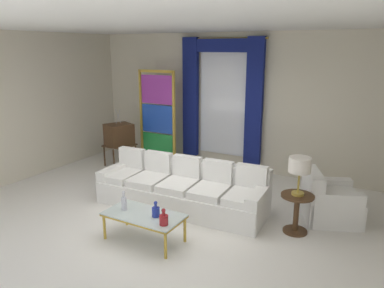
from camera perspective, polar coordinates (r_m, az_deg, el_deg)
The scene contains 16 objects.
ground_plane at distance 6.03m, azimuth -4.26°, elevation -11.63°, with size 16.00×16.00×0.00m, color white.
wall_rear at distance 8.21m, azimuth 7.47°, elevation 6.39°, with size 8.00×0.12×3.00m, color beige.
wall_left at distance 8.48m, azimuth -23.29°, elevation 5.58°, with size 0.12×7.00×3.00m, color beige.
ceiling_slab at distance 6.10m, azimuth -0.46°, elevation 17.99°, with size 8.00×7.60×0.04m, color white.
curtained_window at distance 8.18m, azimuth 4.59°, elevation 8.14°, with size 2.00×0.17×2.70m.
couch_white_long at distance 6.38m, azimuth -1.41°, elevation -7.06°, with size 2.96×1.08×0.86m.
coffee_table at distance 5.31m, azimuth -7.48°, elevation -11.09°, with size 1.13×0.58×0.41m.
bottle_blue_decanter at distance 5.42m, azimuth -10.51°, elevation -8.91°, with size 0.08×0.08×0.29m.
bottle_crystal_tall at distance 5.17m, azimuth -5.64°, elevation -10.34°, with size 0.11×0.11×0.23m.
bottle_amber_squat at distance 4.94m, azimuth -4.41°, elevation -11.54°, with size 0.12×0.12×0.23m.
vintage_tv at distance 8.55m, azimuth -11.25°, elevation 1.29°, with size 0.69×0.74×1.35m.
armchair_white at distance 6.29m, azimuth 20.30°, elevation -8.51°, with size 1.07×1.06×0.80m.
stained_glass_divider at distance 8.43m, azimuth -5.41°, elevation 3.62°, with size 0.95×0.05×2.20m.
peacock_figurine at distance 8.02m, azimuth -4.49°, elevation -3.13°, with size 0.44×0.60×0.50m.
round_side_table at distance 5.71m, azimuth 15.91°, elevation -9.82°, with size 0.48×0.48×0.59m.
table_lamp_brass at distance 5.47m, azimuth 16.40°, elevation -3.38°, with size 0.32×0.32×0.57m.
Camera 1 is at (3.02, -4.48, 2.67)m, focal length 34.36 mm.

